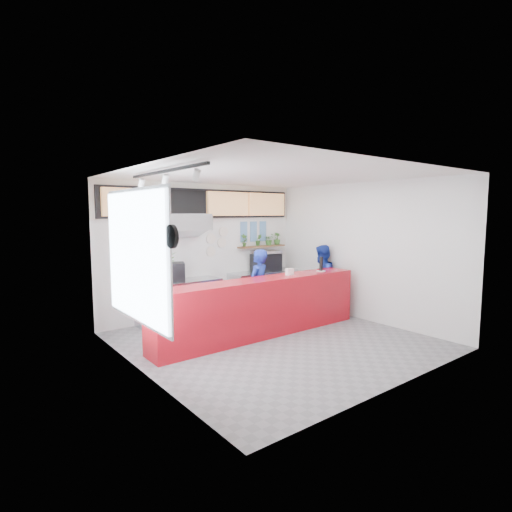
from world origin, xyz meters
TOP-DOWN VIEW (x-y plane):
  - floor at (0.00, 0.00)m, footprint 5.00×5.00m
  - ceiling at (0.00, 0.00)m, footprint 5.00×5.00m
  - wall_back at (0.00, 2.50)m, footprint 5.00×0.00m
  - wall_left at (-2.50, 0.00)m, footprint 0.00×5.00m
  - wall_right at (2.50, 0.00)m, footprint 0.00×5.00m
  - service_counter at (0.00, 0.40)m, footprint 4.50×0.60m
  - cream_band at (0.00, 2.49)m, footprint 5.00×0.02m
  - prep_bench at (-0.80, 2.20)m, footprint 1.80×0.60m
  - panini_oven at (-0.93, 2.20)m, footprint 0.58×0.58m
  - extraction_hood at (-0.80, 2.15)m, footprint 1.20×0.70m
  - hood_lip at (-0.80, 2.15)m, footprint 1.20×0.69m
  - right_bench at (1.50, 2.20)m, footprint 1.80×0.60m
  - espresso_machine at (1.58, 2.20)m, footprint 0.72×0.55m
  - espresso_tray at (1.58, 2.20)m, footprint 0.75×0.59m
  - herb_shelf at (1.60, 2.40)m, footprint 1.40×0.18m
  - menu_board_far_left at (-1.75, 2.38)m, footprint 1.10×0.10m
  - menu_board_mid_left at (-0.59, 2.38)m, footprint 1.10×0.10m
  - menu_board_mid_right at (0.57, 2.38)m, footprint 1.10×0.10m
  - menu_board_far_right at (1.73, 2.38)m, footprint 1.10×0.10m
  - soffit at (0.00, 2.46)m, footprint 4.80×0.04m
  - window_pane at (-2.47, 0.30)m, footprint 0.04×2.20m
  - window_frame at (-2.45, 0.30)m, footprint 0.03×2.30m
  - wall_clock_rim at (-2.46, -0.90)m, footprint 0.05×0.30m
  - wall_clock_face at (-2.43, -0.90)m, footprint 0.02×0.26m
  - track_rail at (-2.10, 0.00)m, footprint 0.05×2.40m
  - dec_plate_a at (0.15, 2.47)m, footprint 0.24×0.03m
  - dec_plate_b at (0.45, 2.47)m, footprint 0.24×0.03m
  - dec_plate_c at (0.15, 2.47)m, footprint 0.24×0.03m
  - dec_plate_d at (0.50, 2.47)m, footprint 0.24×0.03m
  - photo_frame_a at (1.10, 2.48)m, footprint 0.20×0.02m
  - photo_frame_b at (1.40, 2.48)m, footprint 0.20×0.02m
  - photo_frame_c at (1.70, 2.48)m, footprint 0.20×0.02m
  - photo_frame_d at (1.10, 2.48)m, footprint 0.20×0.02m
  - photo_frame_e at (1.40, 2.48)m, footprint 0.20×0.02m
  - photo_frame_f at (1.70, 2.48)m, footprint 0.20×0.02m
  - staff_center at (0.34, 0.94)m, footprint 0.69×0.58m
  - staff_right at (2.24, 0.94)m, footprint 0.94×0.84m
  - herb_a at (1.05, 2.40)m, footprint 0.18×0.14m
  - herb_b at (1.50, 2.40)m, footprint 0.20×0.18m
  - herb_c at (1.83, 2.40)m, footprint 0.32×0.30m
  - herb_d at (2.11, 2.40)m, footprint 0.19×0.17m
  - glass_vase at (-2.02, 0.30)m, footprint 0.19×0.19m
  - basil_vase at (-2.02, 0.30)m, footprint 0.47×0.44m
  - napkin_holder at (0.72, 0.40)m, footprint 0.15×0.09m
  - white_plate at (1.59, 0.36)m, footprint 0.24×0.24m
  - pepper_mill at (1.59, 0.36)m, footprint 0.08×0.08m

SIDE VIEW (x-z plane):
  - floor at x=0.00m, z-range 0.00..0.00m
  - prep_bench at x=-0.80m, z-range 0.00..0.90m
  - right_bench at x=1.50m, z-range 0.00..0.90m
  - service_counter at x=0.00m, z-range 0.00..1.10m
  - staff_right at x=2.24m, z-range 0.00..1.60m
  - staff_center at x=0.34m, z-range 0.00..1.60m
  - panini_oven at x=-0.93m, z-range 0.90..1.30m
  - white_plate at x=1.59m, z-range 1.10..1.11m
  - espresso_machine at x=1.58m, z-range 0.90..1.33m
  - napkin_holder at x=0.72m, z-range 1.10..1.23m
  - glass_vase at x=-2.02m, z-range 1.10..1.30m
  - pepper_mill at x=1.59m, z-range 1.11..1.41m
  - espresso_tray at x=1.58m, z-range 1.35..1.41m
  - dec_plate_c at x=0.15m, z-range 1.33..1.57m
  - wall_back at x=0.00m, z-range -1.00..4.00m
  - wall_left at x=-2.50m, z-range -1.00..4.00m
  - wall_right at x=2.50m, z-range -1.00..4.00m
  - herb_shelf at x=1.60m, z-range 1.48..1.52m
  - basil_vase at x=-2.02m, z-range 1.32..1.73m
  - dec_plate_b at x=0.45m, z-range 1.53..1.77m
  - herb_b at x=1.50m, z-range 1.52..1.81m
  - herb_c at x=1.83m, z-range 1.52..1.81m
  - herb_d at x=2.11m, z-range 1.52..1.83m
  - herb_a at x=1.05m, z-range 1.52..1.83m
  - window_pane at x=-2.47m, z-range 0.75..2.65m
  - window_frame at x=-2.45m, z-range 0.70..2.70m
  - dec_plate_a at x=0.15m, z-range 1.63..1.87m
  - photo_frame_d at x=1.10m, z-range 1.62..1.88m
  - photo_frame_e at x=1.40m, z-range 1.62..1.88m
  - photo_frame_f at x=1.70m, z-range 1.62..1.88m
  - dec_plate_d at x=0.50m, z-range 1.78..2.02m
  - hood_lip at x=-0.80m, z-range 1.79..2.11m
  - photo_frame_a at x=1.10m, z-range 1.88..2.12m
  - photo_frame_b at x=1.40m, z-range 1.88..2.12m
  - photo_frame_c at x=1.70m, z-range 1.88..2.12m
  - wall_clock_rim at x=-2.46m, z-range 1.90..2.20m
  - wall_clock_face at x=-2.43m, z-range 1.92..2.18m
  - extraction_hood at x=-0.80m, z-range 1.98..2.32m
  - menu_board_far_left at x=-1.75m, z-range 2.27..2.82m
  - menu_board_mid_left at x=-0.59m, z-range 2.27..2.82m
  - menu_board_mid_right at x=0.57m, z-range 2.27..2.82m
  - menu_board_far_right at x=1.73m, z-range 2.27..2.82m
  - soffit at x=0.00m, z-range 2.22..2.88m
  - cream_band at x=0.00m, z-range 2.20..3.00m
  - track_rail at x=-2.10m, z-range 2.92..2.96m
  - ceiling at x=0.00m, z-range 3.00..3.00m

